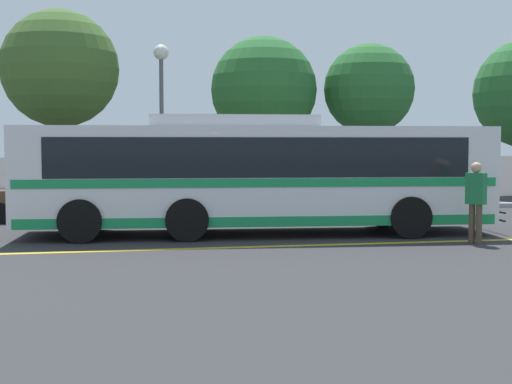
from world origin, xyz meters
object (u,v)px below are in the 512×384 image
pedestrian_0 (476,197)px  street_lamp (161,87)px  parked_car_1 (55,196)px  tree_3 (369,89)px  parked_car_2 (263,193)px  tree_0 (264,90)px  transit_bus (255,173)px  tree_1 (60,69)px

pedestrian_0 → street_lamp: street_lamp is taller
parked_car_1 → tree_3: (11.37, 4.41, 3.63)m
parked_car_2 → tree_0: 6.00m
tree_0 → tree_3: (4.08, -0.29, 0.06)m
street_lamp → tree_0: size_ratio=0.89×
pedestrian_0 → parked_car_1: bearing=-160.6°
transit_bus → street_lamp: street_lamp is taller
parked_car_1 → parked_car_2: (6.30, -0.02, -0.00)m
parked_car_2 → street_lamp: bearing=-131.6°
transit_bus → parked_car_1: size_ratio=2.54×
parked_car_2 → tree_3: tree_3 is taller
parked_car_2 → tree_1: tree_1 is taller
transit_bus → pedestrian_0: transit_bus is taller
parked_car_1 → tree_3: 12.72m
transit_bus → parked_car_2: bearing=170.9°
tree_1 → parked_car_1: bearing=-89.1°
tree_3 → parked_car_2: bearing=-138.9°
pedestrian_0 → tree_0: size_ratio=0.29×
parked_car_2 → pedestrian_0: bearing=27.3°
parked_car_1 → tree_3: tree_3 is taller
parked_car_2 → pedestrian_0: 7.87m
parked_car_2 → tree_3: (5.07, 4.43, 3.63)m
transit_bus → tree_1: tree_1 is taller
parked_car_2 → tree_0: bearing=169.9°
tree_0 → tree_1: size_ratio=0.92×
tree_1 → tree_0: bearing=9.5°
pedestrian_0 → tree_1: tree_1 is taller
parked_car_1 → tree_1: size_ratio=0.69×
street_lamp → tree_1: size_ratio=0.83×
tree_0 → tree_1: tree_1 is taller
street_lamp → tree_3: (8.04, 1.63, 0.15)m
pedestrian_0 → tree_3: tree_3 is taller
tree_0 → pedestrian_0: bearing=-78.5°
parked_car_1 → tree_0: size_ratio=0.75×
tree_3 → transit_bus: bearing=-124.9°
tree_1 → transit_bus: bearing=-56.7°
pedestrian_0 → street_lamp: 12.17m
pedestrian_0 → tree_0: (-2.40, 11.81, 3.22)m
tree_3 → street_lamp: bearing=-168.6°
street_lamp → parked_car_1: bearing=-140.1°
tree_0 → tree_1: 7.46m
transit_bus → parked_car_2: transit_bus is taller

